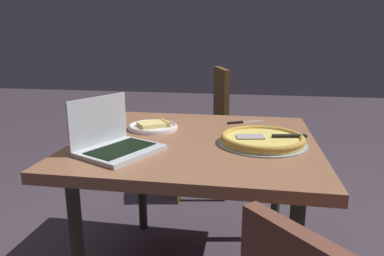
{
  "coord_description": "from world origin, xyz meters",
  "views": [
    {
      "loc": [
        1.5,
        0.23,
        1.17
      ],
      "look_at": [
        -0.06,
        -0.03,
        0.76
      ],
      "focal_mm": 32.34,
      "sensor_mm": 36.0,
      "label": 1
    }
  ],
  "objects": [
    {
      "name": "laptop",
      "position": [
        0.24,
        -0.3,
        0.77
      ],
      "size": [
        0.37,
        0.35,
        0.21
      ],
      "color": "#B6BCC3",
      "rests_on": "dining_table"
    },
    {
      "name": "table_knife",
      "position": [
        -0.34,
        0.19,
        0.74
      ],
      "size": [
        0.12,
        0.19,
        0.01
      ],
      "color": "silver",
      "rests_on": "dining_table"
    },
    {
      "name": "pizza_plate",
      "position": [
        -0.13,
        -0.24,
        0.74
      ],
      "size": [
        0.25,
        0.25,
        0.04
      ],
      "color": "silver",
      "rests_on": "dining_table"
    },
    {
      "name": "dining_table",
      "position": [
        0.0,
        0.0,
        0.66
      ],
      "size": [
        1.02,
        1.05,
        0.73
      ],
      "color": "#8E5E42",
      "rests_on": "ground_plane"
    },
    {
      "name": "pizza_tray",
      "position": [
        0.04,
        0.29,
        0.75
      ],
      "size": [
        0.38,
        0.38,
        0.04
      ],
      "color": "#98A3A8",
      "rests_on": "dining_table"
    },
    {
      "name": "chair_far",
      "position": [
        -1.01,
        -0.07,
        0.55
      ],
      "size": [
        0.49,
        0.49,
        0.97
      ],
      "color": "brown",
      "rests_on": "ground_plane"
    }
  ]
}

